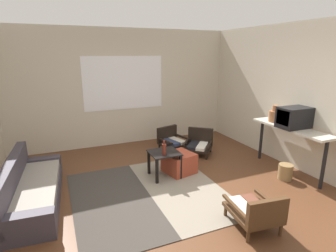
# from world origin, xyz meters

# --- Properties ---
(ground_plane) EXTENTS (7.80, 7.80, 0.00)m
(ground_plane) POSITION_xyz_m (0.00, 0.00, 0.00)
(ground_plane) COLOR #56331E
(far_wall_with_window) EXTENTS (5.60, 0.13, 2.70)m
(far_wall_with_window) POSITION_xyz_m (0.00, 3.06, 1.35)
(far_wall_with_window) COLOR beige
(far_wall_with_window) RESTS_ON ground
(side_wall_right) EXTENTS (0.12, 6.60, 2.70)m
(side_wall_right) POSITION_xyz_m (2.66, 0.30, 1.35)
(side_wall_right) COLOR beige
(side_wall_right) RESTS_ON ground
(area_rug) EXTENTS (2.31, 2.38, 0.01)m
(area_rug) POSITION_xyz_m (-0.32, 0.40, 0.01)
(area_rug) COLOR #38332D
(area_rug) RESTS_ON ground
(couch) EXTENTS (0.82, 2.04, 0.67)m
(couch) POSITION_xyz_m (-2.00, 0.83, 0.22)
(couch) COLOR #38333D
(couch) RESTS_ON ground
(coffee_table) EXTENTS (0.52, 0.49, 0.47)m
(coffee_table) POSITION_xyz_m (0.14, 0.88, 0.36)
(coffee_table) COLOR black
(coffee_table) RESTS_ON ground
(armchair_by_window) EXTENTS (0.66, 0.66, 0.52)m
(armchair_by_window) POSITION_xyz_m (0.82, 2.09, 0.25)
(armchair_by_window) COLOR black
(armchair_by_window) RESTS_ON ground
(armchair_striped_foreground) EXTENTS (0.61, 0.69, 0.52)m
(armchair_striped_foreground) POSITION_xyz_m (0.63, -0.94, 0.25)
(armchair_striped_foreground) COLOR #472D19
(armchair_striped_foreground) RESTS_ON ground
(armchair_corner) EXTENTS (0.79, 0.80, 0.53)m
(armchair_corner) POSITION_xyz_m (1.29, 1.67, 0.23)
(armchair_corner) COLOR black
(armchair_corner) RESTS_ON ground
(ottoman_orange) EXTENTS (0.59, 0.59, 0.37)m
(ottoman_orange) POSITION_xyz_m (0.46, 0.93, 0.19)
(ottoman_orange) COLOR #993D28
(ottoman_orange) RESTS_ON ground
(console_shelf) EXTENTS (0.41, 1.55, 0.87)m
(console_shelf) POSITION_xyz_m (2.33, 0.18, 0.76)
(console_shelf) COLOR beige
(console_shelf) RESTS_ON ground
(crt_television) EXTENTS (0.55, 0.36, 0.37)m
(crt_television) POSITION_xyz_m (2.32, 0.14, 1.05)
(crt_television) COLOR black
(crt_television) RESTS_ON console_shelf
(clay_vase) EXTENTS (0.22, 0.22, 0.32)m
(clay_vase) POSITION_xyz_m (2.33, 0.60, 0.99)
(clay_vase) COLOR #935B38
(clay_vase) RESTS_ON console_shelf
(glass_bottle) EXTENTS (0.07, 0.07, 0.25)m
(glass_bottle) POSITION_xyz_m (0.09, 0.77, 0.57)
(glass_bottle) COLOR #5B2319
(glass_bottle) RESTS_ON coffee_table
(wicker_basket) EXTENTS (0.24, 0.24, 0.27)m
(wicker_basket) POSITION_xyz_m (2.06, -0.04, 0.14)
(wicker_basket) COLOR olive
(wicker_basket) RESTS_ON ground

